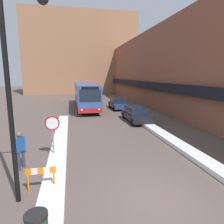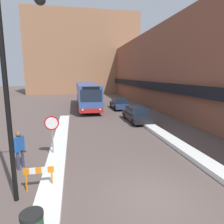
{
  "view_description": "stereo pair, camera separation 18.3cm",
  "coord_description": "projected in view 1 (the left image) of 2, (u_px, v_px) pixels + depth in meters",
  "views": [
    {
      "loc": [
        -2.81,
        -6.02,
        4.36
      ],
      "look_at": [
        -0.11,
        7.04,
        1.88
      ],
      "focal_mm": 32.0,
      "sensor_mm": 36.0,
      "label": 1
    },
    {
      "loc": [
        -2.63,
        -6.06,
        4.36
      ],
      "look_at": [
        -0.11,
        7.04,
        1.88
      ],
      "focal_mm": 32.0,
      "sensor_mm": 36.0,
      "label": 2
    }
  ],
  "objects": [
    {
      "name": "ground_plane",
      "position": [
        155.0,
        198.0,
        7.15
      ],
      "size": [
        160.0,
        160.0,
        0.0
      ],
      "primitive_type": "plane",
      "color": "brown"
    },
    {
      "name": "building_row_right",
      "position": [
        153.0,
        70.0,
        31.31
      ],
      "size": [
        5.5,
        60.0,
        10.3
      ],
      "color": "brown",
      "rests_on": "ground_plane"
    },
    {
      "name": "building_backdrop_far",
      "position": [
        81.0,
        54.0,
        48.26
      ],
      "size": [
        26.0,
        8.0,
        18.63
      ],
      "color": "#996B4C",
      "rests_on": "ground_plane"
    },
    {
      "name": "snow_bank_left",
      "position": [
        60.0,
        146.0,
        12.09
      ],
      "size": [
        0.9,
        17.55,
        0.24
      ],
      "color": "silver",
      "rests_on": "ground_plane"
    },
    {
      "name": "snow_bank_right",
      "position": [
        174.0,
        142.0,
        12.81
      ],
      "size": [
        0.9,
        18.2,
        0.25
      ],
      "color": "silver",
      "rests_on": "ground_plane"
    },
    {
      "name": "city_bus",
      "position": [
        86.0,
        95.0,
        26.57
      ],
      "size": [
        2.57,
        12.6,
        3.23
      ],
      "color": "#335193",
      "rests_on": "ground_plane"
    },
    {
      "name": "parked_car_front",
      "position": [
        136.0,
        114.0,
        19.0
      ],
      "size": [
        1.8,
        4.65,
        1.39
      ],
      "color": "black",
      "rests_on": "ground_plane"
    },
    {
      "name": "parked_car_middle",
      "position": [
        118.0,
        103.0,
        26.08
      ],
      "size": [
        1.86,
        4.41,
        1.38
      ],
      "color": "navy",
      "rests_on": "ground_plane"
    },
    {
      "name": "stop_sign",
      "position": [
        52.0,
        128.0,
        10.44
      ],
      "size": [
        0.76,
        0.08,
        2.26
      ],
      "color": "gray",
      "rests_on": "ground_plane"
    },
    {
      "name": "street_lamp",
      "position": [
        16.0,
        78.0,
        6.29
      ],
      "size": [
        1.46,
        0.36,
        6.94
      ],
      "color": "black",
      "rests_on": "ground_plane"
    },
    {
      "name": "pedestrian",
      "position": [
        20.0,
        147.0,
        9.2
      ],
      "size": [
        0.4,
        0.55,
        1.81
      ],
      "rotation": [
        0.0,
        0.0,
        1.15
      ],
      "color": "#333851",
      "rests_on": "ground_plane"
    },
    {
      "name": "construction_barricade",
      "position": [
        41.0,
        175.0,
        7.5
      ],
      "size": [
        1.1,
        0.06,
        0.94
      ],
      "color": "orange",
      "rests_on": "ground_plane"
    }
  ]
}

